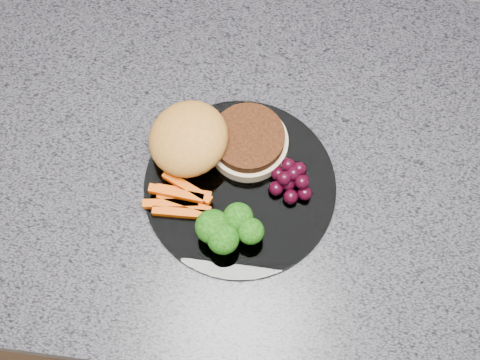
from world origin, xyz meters
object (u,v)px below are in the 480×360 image
(island_cabinet, at_px, (231,247))
(grape_bunch, at_px, (292,179))
(plate, at_px, (240,186))
(burger, at_px, (210,141))

(island_cabinet, height_order, grape_bunch, grape_bunch)
(island_cabinet, height_order, plate, plate)
(island_cabinet, bearing_deg, plate, -62.69)
(island_cabinet, xyz_separation_m, burger, (-0.02, -0.00, 0.50))
(plate, bearing_deg, grape_bunch, 9.48)
(plate, bearing_deg, island_cabinet, 117.31)
(burger, bearing_deg, grape_bunch, -37.61)
(island_cabinet, relative_size, burger, 5.51)
(island_cabinet, bearing_deg, burger, -175.92)
(plate, xyz_separation_m, grape_bunch, (0.07, 0.01, 0.02))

